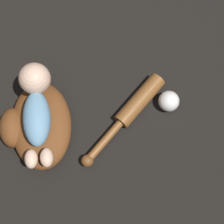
{
  "coord_description": "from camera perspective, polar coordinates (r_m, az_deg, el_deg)",
  "views": [
    {
      "loc": [
        -0.42,
        -0.13,
        1.35
      ],
      "look_at": [
        -0.07,
        -0.28,
        0.08
      ],
      "focal_mm": 60.0,
      "sensor_mm": 36.0,
      "label": 1
    }
  ],
  "objects": [
    {
      "name": "baseball_glove",
      "position": [
        1.37,
        -11.4,
        -2.03
      ],
      "size": [
        0.38,
        0.32,
        0.1
      ],
      "color": "brown",
      "rests_on": "ground"
    },
    {
      "name": "baby_figure",
      "position": [
        1.3,
        -11.5,
        1.25
      ],
      "size": [
        0.36,
        0.19,
        0.11
      ],
      "color": "#6693B2",
      "rests_on": "baseball_glove"
    },
    {
      "name": "ground_plane",
      "position": [
        1.42,
        -11.51,
        -2.45
      ],
      "size": [
        6.0,
        6.0,
        0.0
      ],
      "primitive_type": "plane",
      "color": "black"
    },
    {
      "name": "baseball_bat",
      "position": [
        1.38,
        2.92,
        0.25
      ],
      "size": [
        0.24,
        0.4,
        0.06
      ],
      "color": "brown",
      "rests_on": "ground"
    },
    {
      "name": "baseball",
      "position": [
        1.4,
        8.65,
        1.64
      ],
      "size": [
        0.08,
        0.08,
        0.08
      ],
      "color": "white",
      "rests_on": "ground"
    }
  ]
}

